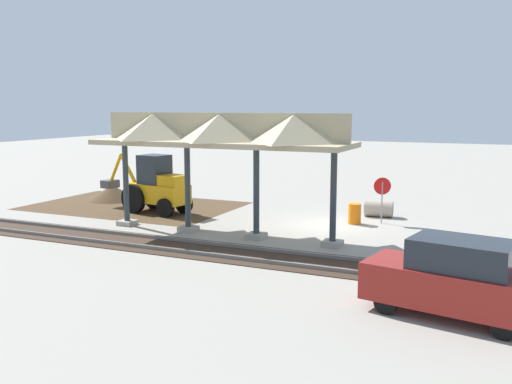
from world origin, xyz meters
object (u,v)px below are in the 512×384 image
stop_sign (382,191)px  traffic_barrel (355,214)px  concrete_pipe (379,209)px  backhoe (156,187)px  distant_parked_car (455,279)px

stop_sign → traffic_barrel: 1.59m
concrete_pipe → traffic_barrel: traffic_barrel is taller
concrete_pipe → traffic_barrel: size_ratio=1.51×
stop_sign → backhoe: bearing=10.4°
stop_sign → backhoe: (10.59, 1.94, -0.20)m
distant_parked_car → concrete_pipe: bearing=-69.9°
concrete_pipe → distant_parked_car: (-4.44, 12.11, 0.60)m
traffic_barrel → backhoe: bearing=7.8°
backhoe → distant_parked_car: backhoe is taller
stop_sign → concrete_pipe: stop_sign is taller
concrete_pipe → distant_parked_car: distant_parked_car is taller
stop_sign → concrete_pipe: (0.43, -1.41, -1.07)m
backhoe → distant_parked_car: (-14.61, 8.76, -0.28)m
distant_parked_car → traffic_barrel: 11.28m
stop_sign → backhoe: 10.77m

